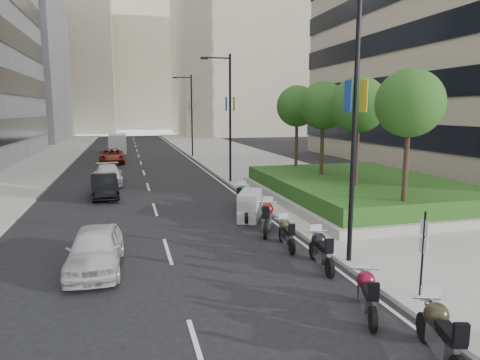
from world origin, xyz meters
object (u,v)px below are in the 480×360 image
object	(u,v)px
delivery_van	(118,144)
car_c	(108,175)
lamp_post_2	(190,111)
motorcycle_6	(241,197)
car_d	(112,156)
motorcycle_0	(440,333)
parking_sign	(423,249)
motorcycle_5	(250,206)
lamp_post_1	(228,112)
motorcycle_2	(321,250)
car_b	(104,186)
motorcycle_1	(367,293)
car_a	(95,249)
motorcycle_3	(286,233)
lamp_post_0	(351,113)
motorcycle_4	(267,217)

from	to	relation	value
delivery_van	car_c	bearing A→B (deg)	-91.03
lamp_post_2	delivery_van	bearing A→B (deg)	136.44
motorcycle_6	car_d	bearing A→B (deg)	38.82
car_c	motorcycle_0	bearing A→B (deg)	-75.90
parking_sign	motorcycle_5	world-z (taller)	parking_sign
lamp_post_1	car_c	distance (m)	9.57
motorcycle_2	car_b	bearing A→B (deg)	34.67
car_c	motorcycle_5	bearing A→B (deg)	-63.05
motorcycle_1	motorcycle_0	bearing A→B (deg)	-150.38
parking_sign	delivery_van	size ratio (longest dim) A/B	0.46
parking_sign	car_a	bearing A→B (deg)	151.77
motorcycle_3	car_d	bearing A→B (deg)	19.86
parking_sign	motorcycle_5	bearing A→B (deg)	101.93
car_a	lamp_post_0	bearing A→B (deg)	-9.49
motorcycle_2	lamp_post_1	bearing A→B (deg)	3.65
motorcycle_6	lamp_post_1	bearing A→B (deg)	12.64
motorcycle_5	motorcycle_6	distance (m)	2.33
delivery_van	lamp_post_1	bearing A→B (deg)	-72.90
motorcycle_2	motorcycle_4	size ratio (longest dim) A/B	0.98
lamp_post_1	motorcycle_2	bearing A→B (deg)	-93.05
motorcycle_1	motorcycle_6	size ratio (longest dim) A/B	0.91
motorcycle_5	motorcycle_1	bearing A→B (deg)	-155.22
parking_sign	car_a	world-z (taller)	parking_sign
lamp_post_0	parking_sign	xyz separation A→B (m)	(0.66, -3.00, -3.61)
motorcycle_0	motorcycle_2	distance (m)	5.58
delivery_van	motorcycle_6	bearing A→B (deg)	-78.78
lamp_post_0	motorcycle_6	size ratio (longest dim) A/B	3.94
motorcycle_0	car_a	size ratio (longest dim) A/B	0.56
car_d	parking_sign	bearing A→B (deg)	-77.00
motorcycle_0	motorcycle_3	distance (m)	7.86
lamp_post_2	car_b	bearing A→B (deg)	-111.64
lamp_post_2	car_a	world-z (taller)	lamp_post_2
motorcycle_4	motorcycle_1	bearing A→B (deg)	-157.40
motorcycle_0	car_a	distance (m)	10.25
motorcycle_3	motorcycle_5	distance (m)	4.45
parking_sign	car_c	world-z (taller)	parking_sign
car_a	parking_sign	bearing A→B (deg)	-25.91
motorcycle_6	car_d	size ratio (longest dim) A/B	0.45
motorcycle_1	motorcycle_4	world-z (taller)	motorcycle_4
lamp_post_0	car_d	size ratio (longest dim) A/B	1.77
lamp_post_1	motorcycle_4	bearing A→B (deg)	-95.83
car_a	delivery_van	size ratio (longest dim) A/B	0.77
car_c	delivery_van	xyz separation A→B (m)	(0.34, 23.79, 0.38)
motorcycle_3	delivery_van	xyz separation A→B (m)	(-6.74, 40.35, 0.51)
motorcycle_1	motorcycle_3	distance (m)	5.62
parking_sign	motorcycle_4	bearing A→B (deg)	104.63
lamp_post_1	motorcycle_5	xyz separation A→B (m)	(-1.39, -10.32, -4.39)
motorcycle_2	delivery_van	distance (m)	43.21
motorcycle_0	car_c	xyz separation A→B (m)	(-7.42, 24.41, 0.05)
car_d	delivery_van	bearing A→B (deg)	86.22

